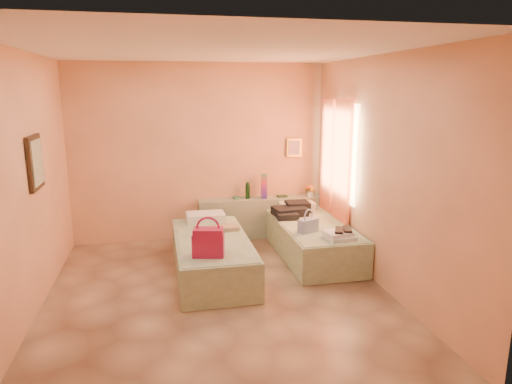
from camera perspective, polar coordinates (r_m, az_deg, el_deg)
The scene contains 16 objects.
ground at distance 5.56m, azimuth -4.60°, elevation -12.80°, with size 4.50×4.50×0.00m, color tan.
room_walls at distance 5.64m, azimuth -3.59°, elevation 6.56°, with size 4.02×4.51×2.81m.
headboard_ledge at distance 7.54m, azimuth 0.67°, elevation -3.16°, with size 2.05×0.30×0.65m, color #94A285.
bed_left at distance 6.08m, azimuth -5.49°, elevation -7.96°, with size 0.90×2.00×0.50m, color #AFC29C.
bed_right at distance 6.74m, azimuth 7.01°, elevation -5.90°, with size 0.90×2.00×0.50m, color #AFC29C.
water_bottle at distance 7.39m, azimuth -1.05°, elevation 0.15°, with size 0.07×0.07×0.26m, color #163E1B.
rainbow_box at distance 7.39m, azimuth 1.00°, elevation 0.72°, with size 0.09×0.09×0.40m, color #A41440.
small_dish at distance 7.41m, azimuth -2.41°, elevation -0.73°, with size 0.13×0.13×0.03m, color #4F9170.
green_book at distance 7.54m, azimuth 3.29°, elevation -0.53°, with size 0.16×0.11×0.03m, color #254628.
flower_vase at distance 7.57m, azimuth 6.82°, elevation 0.28°, with size 0.18×0.18×0.24m, color silver.
magenta_handbag at distance 5.32m, azimuth -5.98°, elevation -6.23°, with size 0.36×0.20×0.34m, color #A41440.
khaki_garment at distance 6.31m, azimuth -3.70°, elevation -4.47°, with size 0.31×0.25×0.05m, color tan.
clothes_pile at distance 7.03m, azimuth 4.58°, elevation -2.24°, with size 0.53×0.53×0.16m, color black.
blue_handbag at distance 6.22m, azimuth 6.54°, elevation -4.18°, with size 0.28×0.12×0.18m, color #404E9A.
towel_stack at distance 6.00m, azimuth 10.43°, elevation -5.36°, with size 0.35×0.30×0.10m, color white.
sandal_pair at distance 6.02m, azimuth 10.91°, elevation -4.67°, with size 0.20×0.27×0.03m, color black.
Camera 1 is at (-0.60, -4.98, 2.40)m, focal length 32.00 mm.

